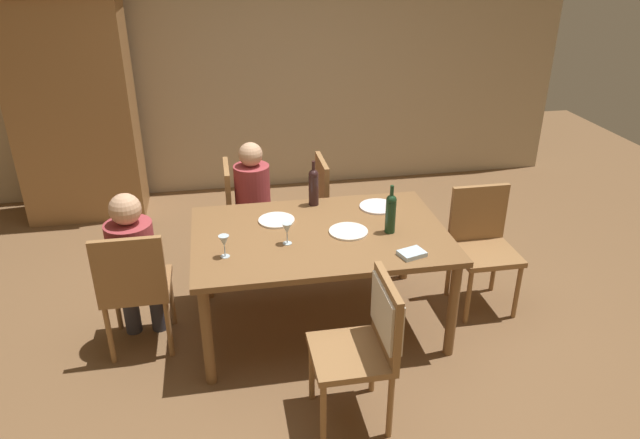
# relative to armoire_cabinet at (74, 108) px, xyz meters

# --- Properties ---
(ground_plane) EXTENTS (10.00, 10.00, 0.00)m
(ground_plane) POSITION_rel_armoire_cabinet_xyz_m (1.97, -2.32, -1.10)
(ground_plane) COLOR brown
(rear_room_partition) EXTENTS (6.40, 0.12, 2.70)m
(rear_room_partition) POSITION_rel_armoire_cabinet_xyz_m (1.97, 0.45, 0.25)
(rear_room_partition) COLOR tan
(rear_room_partition) RESTS_ON ground_plane
(armoire_cabinet) EXTENTS (1.18, 0.62, 2.18)m
(armoire_cabinet) POSITION_rel_armoire_cabinet_xyz_m (0.00, 0.00, 0.00)
(armoire_cabinet) COLOR olive
(armoire_cabinet) RESTS_ON ground_plane
(dining_table) EXTENTS (1.74, 1.14, 0.75)m
(dining_table) POSITION_rel_armoire_cabinet_xyz_m (1.97, -2.32, -0.42)
(dining_table) COLOR brown
(dining_table) RESTS_ON ground_plane
(chair_far_left) EXTENTS (0.44, 0.44, 0.92)m
(chair_far_left) POSITION_rel_armoire_cabinet_xyz_m (1.49, -1.37, -0.56)
(chair_far_left) COLOR olive
(chair_far_left) RESTS_ON ground_plane
(chair_left_end) EXTENTS (0.44, 0.44, 0.92)m
(chair_left_end) POSITION_rel_armoire_cabinet_xyz_m (0.72, -2.41, -0.56)
(chair_left_end) COLOR olive
(chair_left_end) RESTS_ON ground_plane
(chair_near) EXTENTS (0.46, 0.44, 0.92)m
(chair_near) POSITION_rel_armoire_cabinet_xyz_m (2.09, -3.27, -0.50)
(chair_near) COLOR olive
(chair_near) RESTS_ON ground_plane
(chair_right_end) EXTENTS (0.44, 0.44, 0.92)m
(chair_right_end) POSITION_rel_armoire_cabinet_xyz_m (3.22, -2.24, -0.56)
(chair_right_end) COLOR olive
(chair_right_end) RESTS_ON ground_plane
(chair_far_right) EXTENTS (0.44, 0.44, 0.92)m
(chair_far_right) POSITION_rel_armoire_cabinet_xyz_m (2.27, -1.37, -0.56)
(chair_far_right) COLOR olive
(chair_far_right) RESTS_ON ground_plane
(person_woman_host) EXTENTS (0.34, 0.29, 1.10)m
(person_woman_host) POSITION_rel_armoire_cabinet_xyz_m (1.60, -1.37, -0.46)
(person_woman_host) COLOR #33333D
(person_woman_host) RESTS_ON ground_plane
(person_man_bearded) EXTENTS (0.31, 0.35, 1.13)m
(person_man_bearded) POSITION_rel_armoire_cabinet_xyz_m (0.72, -2.30, -0.44)
(person_man_bearded) COLOR #33333D
(person_man_bearded) RESTS_ON ground_plane
(wine_bottle_tall_green) EXTENTS (0.08, 0.08, 0.35)m
(wine_bottle_tall_green) POSITION_rel_armoire_cabinet_xyz_m (2.01, -1.86, -0.20)
(wine_bottle_tall_green) COLOR black
(wine_bottle_tall_green) RESTS_ON dining_table
(wine_bottle_dark_red) EXTENTS (0.07, 0.07, 0.34)m
(wine_bottle_dark_red) POSITION_rel_armoire_cabinet_xyz_m (2.44, -2.40, -0.20)
(wine_bottle_dark_red) COLOR #19381E
(wine_bottle_dark_red) RESTS_ON dining_table
(wine_glass_near_left) EXTENTS (0.07, 0.07, 0.15)m
(wine_glass_near_left) POSITION_rel_armoire_cabinet_xyz_m (1.32, -2.54, -0.24)
(wine_glass_near_left) COLOR silver
(wine_glass_near_left) RESTS_ON dining_table
(wine_glass_centre) EXTENTS (0.07, 0.07, 0.15)m
(wine_glass_centre) POSITION_rel_armoire_cabinet_xyz_m (1.73, -2.44, -0.24)
(wine_glass_centre) COLOR silver
(wine_glass_centre) RESTS_ON dining_table
(dinner_plate_host) EXTENTS (0.26, 0.26, 0.01)m
(dinner_plate_host) POSITION_rel_armoire_cabinet_xyz_m (1.70, -2.09, -0.34)
(dinner_plate_host) COLOR white
(dinner_plate_host) RESTS_ON dining_table
(dinner_plate_guest_left) EXTENTS (0.27, 0.27, 0.01)m
(dinner_plate_guest_left) POSITION_rel_armoire_cabinet_xyz_m (2.16, -2.35, -0.34)
(dinner_plate_guest_left) COLOR white
(dinner_plate_guest_left) RESTS_ON dining_table
(dinner_plate_guest_right) EXTENTS (0.28, 0.28, 0.01)m
(dinner_plate_guest_right) POSITION_rel_armoire_cabinet_xyz_m (2.47, -1.99, -0.34)
(dinner_plate_guest_right) COLOR white
(dinner_plate_guest_right) RESTS_ON dining_table
(folded_napkin) EXTENTS (0.19, 0.16, 0.03)m
(folded_napkin) POSITION_rel_armoire_cabinet_xyz_m (2.49, -2.74, -0.33)
(folded_napkin) COLOR #ADC6D6
(folded_napkin) RESTS_ON dining_table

